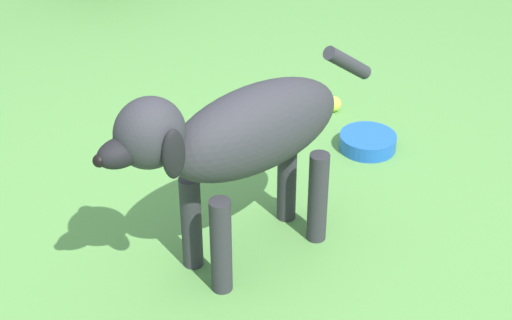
% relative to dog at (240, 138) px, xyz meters
% --- Properties ---
extents(ground, '(14.00, 14.00, 0.00)m').
position_rel_dog_xyz_m(ground, '(0.05, -0.04, -0.44)').
color(ground, '#548C42').
extents(dog, '(0.41, 0.96, 0.67)m').
position_rel_dog_xyz_m(dog, '(0.00, 0.00, 0.00)').
color(dog, '#2D2D33').
rests_on(dog, ground).
extents(tennis_ball_1, '(0.07, 0.07, 0.07)m').
position_rel_dog_xyz_m(tennis_ball_1, '(-0.74, 0.72, -0.41)').
color(tennis_ball_1, '#C2E33C').
rests_on(tennis_ball_1, ground).
extents(water_bowl, '(0.22, 0.22, 0.06)m').
position_rel_dog_xyz_m(water_bowl, '(-0.42, 0.70, -0.41)').
color(water_bowl, blue).
rests_on(water_bowl, ground).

